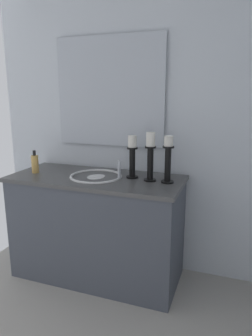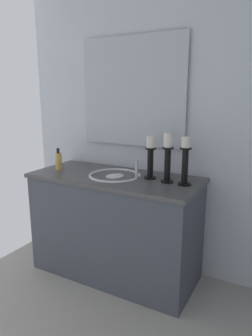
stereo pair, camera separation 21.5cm
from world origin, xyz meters
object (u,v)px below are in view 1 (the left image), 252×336
candle_holder_short (150,155)px  candle_holder_mid (132,156)px  candle_holder_tall (168,158)px  vanity_cabinet (97,227)px  mirror (109,92)px  sink_basin (96,181)px  soap_bottle (35,164)px

candle_holder_short → candle_holder_mid: size_ratio=1.11×
candle_holder_mid → candle_holder_tall: bearing=82.2°
vanity_cabinet → candle_holder_short: bearing=94.6°
vanity_cabinet → mirror: size_ratio=1.46×
mirror → vanity_cabinet: bearing=-0.0°
vanity_cabinet → mirror: bearing=180.0°
mirror → candle_holder_mid: (0.21, 0.27, -0.46)m
mirror → candle_holder_short: mirror is taller
mirror → candle_holder_tall: bearing=65.3°
candle_holder_mid → mirror: bearing=-128.3°
candle_holder_tall → sink_basin: bearing=-86.9°
candle_holder_mid → sink_basin: bearing=-75.9°
mirror → candle_holder_mid: bearing=51.7°
candle_holder_mid → soap_bottle: bearing=-81.1°
soap_bottle → mirror: bearing=123.4°
sink_basin → candle_holder_mid: (-0.07, 0.27, 0.21)m
vanity_cabinet → mirror: (-0.28, 0.00, 1.04)m
mirror → candle_holder_short: size_ratio=2.58×
mirror → candle_holder_tall: 0.75m
vanity_cabinet → candle_holder_tall: bearing=93.1°
candle_holder_tall → candle_holder_short: candle_holder_short is taller
sink_basin → soap_bottle: bearing=-83.9°
candle_holder_short → soap_bottle: bearing=-84.6°
mirror → soap_bottle: mirror is taller
sink_basin → candle_holder_tall: candle_holder_tall is taller
candle_holder_tall → mirror: bearing=-114.7°
mirror → soap_bottle: bearing=-56.6°
sink_basin → soap_bottle: size_ratio=2.23×
soap_bottle → sink_basin: bearing=96.1°
sink_basin → candle_holder_tall: size_ratio=1.20×
candle_holder_short → soap_bottle: (0.09, -0.92, -0.12)m
vanity_cabinet → sink_basin: 0.37m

